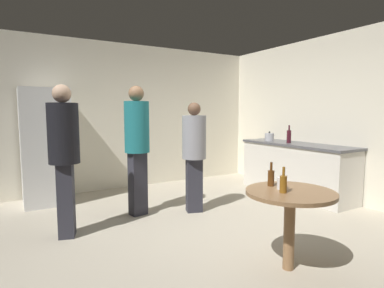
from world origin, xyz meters
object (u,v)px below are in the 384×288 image
object	(u,v)px
person_in_black_shirt	(64,149)
plastic_cup_white	(281,183)
beer_bottle_amber	(283,183)
beer_bottle_brown	(271,177)
person_in_gray_shirt	(194,149)
person_in_teal_shirt	(137,140)
foreground_table	(290,202)
wine_bottle_on_counter	(289,136)
kettle	(269,137)
refrigerator	(46,147)

from	to	relation	value
person_in_black_shirt	plastic_cup_white	bearing A→B (deg)	-30.82
beer_bottle_amber	beer_bottle_brown	world-z (taller)	same
person_in_black_shirt	person_in_gray_shirt	world-z (taller)	person_in_black_shirt
person_in_teal_shirt	person_in_gray_shirt	bearing A→B (deg)	59.55
person_in_gray_shirt	person_in_black_shirt	bearing A→B (deg)	-69.97
foreground_table	person_in_teal_shirt	xyz separation A→B (m)	(-0.64, 2.16, 0.43)
beer_bottle_amber	wine_bottle_on_counter	bearing A→B (deg)	41.82
person_in_gray_shirt	kettle	bearing A→B (deg)	123.51
beer_bottle_brown	person_in_teal_shirt	xyz separation A→B (m)	(-0.63, 1.93, 0.24)
refrigerator	person_in_black_shirt	xyz separation A→B (m)	(0.05, -1.58, 0.12)
foreground_table	beer_bottle_amber	world-z (taller)	beer_bottle_amber
refrigerator	person_in_black_shirt	world-z (taller)	refrigerator
kettle	person_in_black_shirt	world-z (taller)	person_in_black_shirt
person_in_gray_shirt	wine_bottle_on_counter	bearing A→B (deg)	109.52
foreground_table	person_in_teal_shirt	distance (m)	2.30
wine_bottle_on_counter	plastic_cup_white	size ratio (longest dim) A/B	2.82
wine_bottle_on_counter	foreground_table	bearing A→B (deg)	-136.92
kettle	beer_bottle_amber	xyz separation A→B (m)	(-2.18, -2.43, -0.15)
refrigerator	kettle	size ratio (longest dim) A/B	7.38
refrigerator	wine_bottle_on_counter	xyz separation A→B (m)	(3.74, -1.49, 0.12)
person_in_gray_shirt	refrigerator	bearing A→B (deg)	-112.06
beer_bottle_brown	person_in_gray_shirt	world-z (taller)	person_in_gray_shirt
kettle	beer_bottle_amber	bearing A→B (deg)	-131.96
wine_bottle_on_counter	person_in_black_shirt	distance (m)	3.69
plastic_cup_white	person_in_black_shirt	xyz separation A→B (m)	(-1.61, 1.75, 0.24)
kettle	person_in_gray_shirt	xyz separation A→B (m)	(-1.97, -0.53, -0.05)
person_in_gray_shirt	person_in_teal_shirt	xyz separation A→B (m)	(-0.75, 0.28, 0.14)
beer_bottle_amber	person_in_black_shirt	distance (m)	2.41
beer_bottle_amber	person_in_teal_shirt	bearing A→B (deg)	103.86
plastic_cup_white	beer_bottle_amber	bearing A→B (deg)	-128.87
foreground_table	wine_bottle_on_counter	bearing A→B (deg)	43.08
person_in_black_shirt	person_in_teal_shirt	distance (m)	1.04
foreground_table	beer_bottle_brown	distance (m)	0.30
plastic_cup_white	kettle	bearing A→B (deg)	47.92
wine_bottle_on_counter	beer_bottle_amber	xyz separation A→B (m)	(-2.16, -1.93, -0.20)
kettle	plastic_cup_white	xyz separation A→B (m)	(-2.10, -2.33, -0.18)
beer_bottle_brown	refrigerator	bearing A→B (deg)	117.61
beer_bottle_brown	person_in_black_shirt	distance (m)	2.29
kettle	refrigerator	bearing A→B (deg)	165.18
refrigerator	person_in_teal_shirt	distance (m)	1.63
person_in_gray_shirt	beer_bottle_amber	bearing A→B (deg)	11.94
beer_bottle_amber	plastic_cup_white	world-z (taller)	beer_bottle_amber
plastic_cup_white	person_in_black_shirt	distance (m)	2.39
kettle	person_in_black_shirt	size ratio (longest dim) A/B	0.14
plastic_cup_white	person_in_teal_shirt	xyz separation A→B (m)	(-0.61, 2.08, 0.27)
refrigerator	beer_bottle_amber	xyz separation A→B (m)	(1.57, -3.42, -0.08)
person_in_black_shirt	refrigerator	bearing A→B (deg)	108.33
kettle	beer_bottle_amber	size ratio (longest dim) A/B	1.06
wine_bottle_on_counter	person_in_black_shirt	bearing A→B (deg)	-178.65
refrigerator	beer_bottle_brown	bearing A→B (deg)	-62.39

